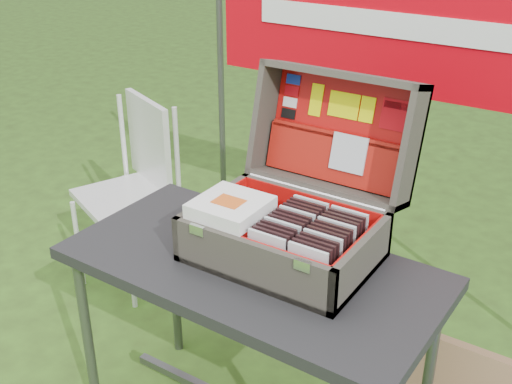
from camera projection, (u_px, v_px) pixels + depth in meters
The scene contains 85 objects.
table at pixel (252, 356), 2.16m from camera, with size 1.19×0.59×0.74m, color #2B2B2C, non-canonical shape.
table_top at pixel (251, 268), 2.01m from camera, with size 1.19×0.59×0.04m, color #2B2B2C.
table_leg_fl at pixel (88, 343), 2.25m from camera, with size 0.04×0.04×0.70m, color #59595B.
table_leg_bl at pixel (174, 279), 2.61m from camera, with size 0.04×0.04×0.70m, color #59595B.
table_leg_br at pixel (428, 379), 2.09m from camera, with size 0.04×0.04×0.70m, color #59595B.
suitcase at pixel (294, 177), 1.96m from camera, with size 0.56×0.56×0.52m, color #605A4C, non-canonical shape.
suitcase_base_bottom at pixel (283, 255), 2.02m from camera, with size 0.56×0.40×0.02m, color #605A4C.
suitcase_base_wall_front at pixel (250, 265), 1.85m from camera, with size 0.56×0.02×0.15m, color #605A4C.
suitcase_base_wall_back at pixel (312, 213), 2.13m from camera, with size 0.56×0.02×0.15m, color #605A4C.
suitcase_base_wall_left at pixel (214, 215), 2.12m from camera, with size 0.02×0.40×0.15m, color #605A4C.
suitcase_base_wall_right at pixel (362, 262), 1.86m from camera, with size 0.02×0.40×0.15m, color #605A4C.
suitcase_liner_floor at pixel (283, 251), 2.01m from camera, with size 0.51×0.35×0.01m, color red.
suitcase_latch_left at pixel (197, 230), 1.90m from camera, with size 0.05×0.01×0.03m, color silver.
suitcase_latch_right at pixel (303, 266), 1.72m from camera, with size 0.05×0.01×0.03m, color silver.
suitcase_hinge at pixel (314, 192), 2.11m from camera, with size 0.02×0.02×0.50m, color silver.
suitcase_lid_back at pixel (342, 131), 2.18m from camera, with size 0.56×0.40×0.02m, color #605A4C.
suitcase_lid_rim_far at pixel (344, 75), 2.08m from camera, with size 0.56×0.02×0.15m, color #605A4C.
suitcase_lid_rim_near at pixel (325, 186), 2.17m from camera, with size 0.56×0.02×0.15m, color #605A4C.
suitcase_lid_rim_left at pixel (266, 117), 2.25m from camera, with size 0.02×0.40×0.15m, color #605A4C.
suitcase_lid_rim_right at pixel (411, 148), 1.99m from camera, with size 0.02×0.40×0.15m, color #605A4C.
suitcase_lid_liner at pixel (340, 131), 2.16m from camera, with size 0.51×0.35×0.01m, color red.
suitcase_liner_wall_front at pixel (252, 259), 1.85m from camera, with size 0.51×0.01×0.13m, color red.
suitcase_liner_wall_back at pixel (310, 212), 2.12m from camera, with size 0.51×0.01×0.13m, color red.
suitcase_liner_wall_left at pixel (217, 213), 2.11m from camera, with size 0.01×0.35×0.13m, color red.
suitcase_liner_wall_right at pixel (358, 258), 1.86m from camera, with size 0.01×0.35×0.13m, color red.
suitcase_lid_pocket at pixel (333, 158), 2.17m from camera, with size 0.49×0.16×0.03m, color #9E160E.
suitcase_pocket_edge at pixel (337, 135), 2.15m from camera, with size 0.48×0.02×0.02m, color #9E160E.
suitcase_pocket_cd at pixel (349, 153), 2.12m from camera, with size 0.12×0.12×0.01m, color silver.
lid_sticker_cc_a at pixel (293, 79), 2.23m from camera, with size 0.05×0.03×0.00m, color #1933B2.
lid_sticker_cc_b at pixel (292, 91), 2.24m from camera, with size 0.05×0.03×0.00m, color red.
lid_sticker_cc_c at pixel (290, 102), 2.24m from camera, with size 0.05×0.03×0.00m, color white.
lid_sticker_cc_d at pixel (288, 114), 2.25m from camera, with size 0.05×0.03×0.00m, color black.
lid_card_neon_tall at pixel (316, 100), 2.19m from camera, with size 0.04×0.11×0.00m, color #E2ED02.
lid_card_neon_main at pixel (344, 105), 2.14m from camera, with size 0.11×0.08×0.00m, color #E2ED02.
lid_card_neon_small at pixel (367, 110), 2.10m from camera, with size 0.05×0.08×0.00m, color #E2ED02.
lid_sticker_band at pixel (396, 115), 2.05m from camera, with size 0.10×0.10×0.00m, color red.
lid_sticker_band_bar at pixel (398, 106), 2.04m from camera, with size 0.09×0.02×0.00m, color black.
cd_left_0 at pixel (267, 255), 1.85m from camera, with size 0.12×0.01×0.14m, color silver.
cd_left_1 at pixel (271, 252), 1.86m from camera, with size 0.12×0.01×0.14m, color black.
cd_left_2 at pixel (274, 249), 1.88m from camera, with size 0.12×0.01×0.14m, color black.
cd_left_3 at pixel (278, 246), 1.90m from camera, with size 0.12×0.01×0.14m, color black.
cd_left_4 at pixel (282, 242), 1.91m from camera, with size 0.12×0.01×0.14m, color silver.
cd_left_5 at pixel (286, 239), 1.93m from camera, with size 0.12×0.01×0.14m, color black.
cd_left_6 at pixel (289, 236), 1.95m from camera, with size 0.12×0.01×0.14m, color black.
cd_left_7 at pixel (293, 233), 1.96m from camera, with size 0.12×0.01×0.14m, color black.
cd_left_8 at pixel (297, 230), 1.98m from camera, with size 0.12×0.01×0.14m, color silver.
cd_left_9 at pixel (300, 227), 2.00m from camera, with size 0.12×0.01×0.14m, color black.
cd_left_10 at pixel (304, 225), 2.01m from camera, with size 0.12×0.01×0.14m, color black.
cd_left_11 at pixel (307, 222), 2.03m from camera, with size 0.12×0.01×0.14m, color black.
cd_left_12 at pixel (310, 219), 2.05m from camera, with size 0.12×0.01×0.14m, color silver.
cd_right_0 at pixel (307, 269), 1.78m from camera, with size 0.12×0.01×0.14m, color silver.
cd_right_1 at pixel (311, 266), 1.80m from camera, with size 0.12×0.01×0.14m, color black.
cd_right_2 at pixel (315, 262), 1.82m from camera, with size 0.12×0.01×0.14m, color black.
cd_right_3 at pixel (318, 259), 1.83m from camera, with size 0.12×0.01×0.14m, color black.
cd_right_4 at pixel (322, 255), 1.85m from camera, with size 0.12×0.01×0.14m, color silver.
cd_right_5 at pixel (325, 252), 1.86m from camera, with size 0.12×0.01×0.14m, color black.
cd_right_6 at pixel (329, 249), 1.88m from camera, with size 0.12×0.01×0.14m, color black.
cd_right_7 at pixel (332, 246), 1.90m from camera, with size 0.12×0.01×0.14m, color black.
cd_right_8 at pixel (336, 242), 1.91m from camera, with size 0.12×0.01×0.14m, color silver.
cd_right_9 at pixel (339, 239), 1.93m from camera, with size 0.12×0.01×0.14m, color black.
cd_right_10 at pixel (342, 236), 1.95m from camera, with size 0.12×0.01×0.14m, color black.
cd_right_11 at pixel (345, 233), 1.96m from camera, with size 0.12×0.01×0.14m, color black.
cd_right_12 at pixel (348, 230), 1.98m from camera, with size 0.12×0.01×0.14m, color silver.
songbook_0 at pixel (231, 213), 1.97m from camera, with size 0.21×0.21×0.01m, color white.
songbook_1 at pixel (231, 211), 1.97m from camera, with size 0.21×0.21×0.01m, color white.
songbook_2 at pixel (231, 210), 1.97m from camera, with size 0.21×0.21×0.01m, color white.
songbook_3 at pixel (231, 208), 1.96m from camera, with size 0.21×0.21×0.01m, color white.
songbook_4 at pixel (231, 207), 1.96m from camera, with size 0.21×0.21×0.01m, color white.
songbook_5 at pixel (231, 206), 1.96m from camera, with size 0.21×0.21×0.01m, color white.
songbook_6 at pixel (231, 204), 1.96m from camera, with size 0.21×0.21×0.01m, color white.
songbook_7 at pixel (231, 203), 1.96m from camera, with size 0.21×0.21×0.01m, color white.
songbook_8 at pixel (231, 201), 1.95m from camera, with size 0.21×0.21×0.01m, color white.
songbook_graphic at pixel (229, 201), 1.94m from camera, with size 0.09×0.07×0.00m, color #D85919.
chair at pixel (125, 199), 3.05m from camera, with size 0.41×0.45×0.89m, color silver, non-canonical shape.
chair_seat at pixel (125, 197), 3.04m from camera, with size 0.41×0.41×0.03m, color silver.
chair_backrest at pixel (149, 141), 3.09m from camera, with size 0.41×0.03×0.43m, color silver.
chair_leg_fl at pixel (78, 244), 3.10m from camera, with size 0.02×0.02×0.46m, color silver.
chair_leg_fr at pixel (131, 265), 2.93m from camera, with size 0.02×0.02×0.46m, color silver.
chair_leg_bl at pixel (128, 216), 3.36m from camera, with size 0.02×0.02×0.46m, color silver.
chair_leg_br at pixel (179, 234), 3.19m from camera, with size 0.02×0.02×0.46m, color silver.
chair_upright_left at pixel (123, 136), 3.18m from camera, with size 0.02×0.02×0.43m, color silver.
chair_upright_right at pixel (177, 151), 3.01m from camera, with size 0.02×0.02×0.43m, color silver.
banner_post_left at pixel (221, 97), 3.15m from camera, with size 0.03×0.03×1.70m, color #59595B.
banner at pixel (392, 24), 2.53m from camera, with size 1.60×0.01×0.55m, color #C4010E.
banner_text at pixel (391, 25), 2.52m from camera, with size 1.20×0.00×0.10m, color white.
Camera 1 is at (0.95, -1.35, 1.81)m, focal length 45.00 mm.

